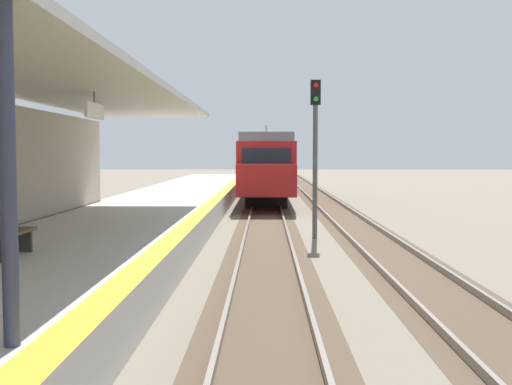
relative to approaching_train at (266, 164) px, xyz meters
The scene contains 6 objects.
station_platform 20.73m from the approaching_train, 102.31° to the right, with size 5.00×80.00×0.91m.
track_pair_nearest_platform 16.32m from the approaching_train, 90.02° to the right, with size 2.34×120.00×0.16m.
track_pair_middle 16.67m from the approaching_train, 78.15° to the right, with size 2.34×120.00×0.16m.
approaching_train is the anchor object (origin of this frame).
rail_signal_post 17.79m from the approaching_train, 84.90° to the right, with size 0.32×0.34×5.20m.
platform_bench 27.11m from the approaching_train, 100.30° to the right, with size 0.45×1.60×0.88m.
Camera 1 is at (1.85, -1.61, 2.79)m, focal length 42.97 mm.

